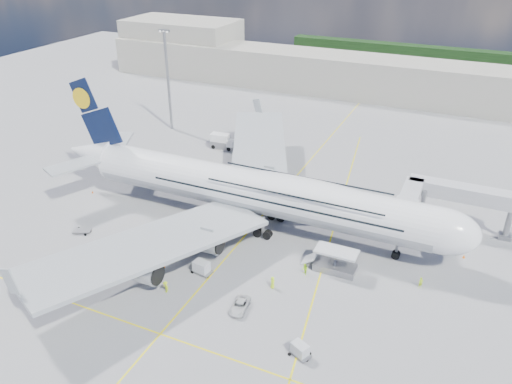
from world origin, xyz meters
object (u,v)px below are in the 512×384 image
at_px(dolly_nose_near, 201,267).
at_px(crew_tug, 166,287).
at_px(service_van, 240,306).
at_px(crew_wing, 106,256).
at_px(dolly_nose_far, 300,349).
at_px(airliner, 256,191).
at_px(baggage_tug, 182,242).
at_px(cone_nose, 464,256).
at_px(catering_truck_inner, 255,173).
at_px(crew_van, 273,282).
at_px(cone_wing_left_outer, 239,156).
at_px(dolly_row_b, 148,249).
at_px(crew_loader, 305,269).
at_px(dolly_row_a, 138,256).
at_px(cone_wing_left_inner, 245,175).
at_px(cargo_loader, 334,263).
at_px(dolly_back, 82,231).
at_px(jet_bridge, 441,197).
at_px(cone_tail, 92,192).
at_px(light_mast, 168,80).
at_px(cone_wing_right_outer, 108,250).
at_px(dolly_row_c, 135,243).
at_px(catering_truck_outer, 222,142).
at_px(cone_wing_right_inner, 164,266).
at_px(crew_nose, 421,283).

height_order(dolly_nose_near, crew_tug, dolly_nose_near).
bearing_deg(service_van, crew_wing, 169.20).
bearing_deg(dolly_nose_far, airliner, 149.33).
bearing_deg(crew_wing, dolly_nose_far, -106.22).
height_order(dolly_nose_near, baggage_tug, dolly_nose_near).
bearing_deg(cone_nose, catering_truck_inner, 165.50).
bearing_deg(baggage_tug, cone_nose, 8.51).
distance_m(dolly_nose_near, crew_van, 11.39).
bearing_deg(cone_wing_left_outer, service_van, -63.81).
relative_size(dolly_row_b, crew_loader, 1.56).
distance_m(dolly_row_a, cone_wing_left_inner, 34.80).
xyz_separation_m(cargo_loader, dolly_back, (-43.29, -7.71, -0.90)).
bearing_deg(crew_tug, dolly_row_b, 162.84).
height_order(dolly_nose_far, crew_wing, dolly_nose_far).
bearing_deg(jet_bridge, baggage_tug, -149.59).
height_order(service_van, cone_tail, service_van).
distance_m(light_mast, baggage_tug, 57.58).
relative_size(dolly_back, cone_wing_right_outer, 6.04).
xyz_separation_m(light_mast, dolly_row_b, (27.26, -49.72, -12.90)).
relative_size(dolly_row_a, dolly_nose_near, 0.80).
bearing_deg(airliner, dolly_nose_near, -96.29).
xyz_separation_m(dolly_back, dolly_nose_near, (24.93, -1.52, 0.77)).
height_order(dolly_nose_far, service_van, dolly_nose_far).
bearing_deg(cargo_loader, cone_nose, 32.65).
bearing_deg(cone_nose, dolly_nose_near, -150.24).
height_order(dolly_row_c, catering_truck_inner, catering_truck_inner).
bearing_deg(cone_wing_right_outer, crew_loader, 13.15).
relative_size(dolly_nose_near, crew_tug, 1.86).
bearing_deg(cone_tail, dolly_row_a, -34.27).
height_order(crew_tug, cone_wing_left_outer, crew_tug).
height_order(cone_wing_left_outer, cone_tail, cone_wing_left_outer).
bearing_deg(service_van, dolly_nose_near, 143.37).
bearing_deg(service_van, cone_wing_left_outer, 108.99).
bearing_deg(cone_wing_left_inner, service_van, -65.66).
distance_m(jet_bridge, cone_wing_left_outer, 48.16).
bearing_deg(cone_wing_left_outer, cone_tail, -124.41).
bearing_deg(cone_tail, airliner, 3.98).
height_order(dolly_row_a, dolly_row_c, dolly_row_a).
xyz_separation_m(airliner, catering_truck_outer, (-21.81, 28.72, -5.18)).
bearing_deg(crew_loader, cone_wing_right_inner, -110.59).
bearing_deg(dolly_row_c, service_van, -28.02).
relative_size(dolly_back, catering_truck_inner, 0.48).
xyz_separation_m(service_van, crew_wing, (-24.45, 1.54, 0.27)).
xyz_separation_m(light_mast, crew_loader, (53.07, -45.15, -12.23)).
distance_m(cone_nose, cone_tail, 70.17).
bearing_deg(cone_wing_left_inner, dolly_nose_near, -75.82).
height_order(jet_bridge, crew_nose, jet_bridge).
distance_m(crew_loader, cone_wing_right_outer, 32.59).
height_order(jet_bridge, dolly_row_a, jet_bridge).
height_order(baggage_tug, crew_tug, baggage_tug).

